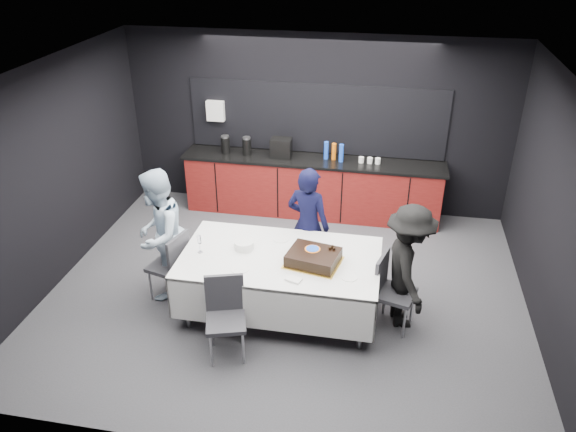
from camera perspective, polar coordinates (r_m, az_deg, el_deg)
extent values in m
plane|color=#434348|center=(7.32, -0.14, -7.61)|extent=(6.00, 6.00, 0.00)
cube|color=white|center=(6.11, -0.18, 14.13)|extent=(6.00, 5.00, 0.04)
cube|color=black|center=(8.88, 2.87, 9.27)|extent=(6.00, 0.04, 2.80)
cube|color=black|center=(4.55, -6.13, -11.53)|extent=(6.00, 0.04, 2.80)
cube|color=black|center=(7.69, -22.75, 3.90)|extent=(0.04, 5.00, 2.80)
cube|color=black|center=(6.78, 25.63, -0.01)|extent=(0.04, 5.00, 2.80)
cube|color=#60100F|center=(8.97, 2.46, 2.91)|extent=(4.00, 0.60, 0.90)
cube|color=black|center=(8.78, 2.52, 5.68)|extent=(4.10, 0.64, 0.04)
cube|color=black|center=(8.83, 2.87, 9.84)|extent=(4.00, 0.03, 1.10)
cube|color=white|center=(9.11, -7.35, 10.56)|extent=(0.28, 0.12, 0.32)
cylinder|color=black|center=(9.00, -6.37, 7.16)|extent=(0.14, 0.14, 0.26)
cylinder|color=black|center=(8.91, -4.20, 7.04)|extent=(0.14, 0.14, 0.26)
cube|color=black|center=(8.79, -0.70, 6.94)|extent=(0.32, 0.24, 0.30)
cylinder|color=blue|center=(8.74, 3.90, 6.67)|extent=(0.07, 0.07, 0.28)
cylinder|color=orange|center=(8.73, 4.69, 6.55)|extent=(0.07, 0.07, 0.26)
cylinder|color=blue|center=(8.65, 5.43, 6.38)|extent=(0.07, 0.07, 0.28)
cylinder|color=white|center=(8.69, 7.46, 5.68)|extent=(0.08, 0.08, 0.09)
cylinder|color=white|center=(8.68, 8.32, 5.61)|extent=(0.08, 0.08, 0.09)
cylinder|color=white|center=(8.68, 9.11, 5.54)|extent=(0.08, 0.08, 0.09)
cylinder|color=#99999E|center=(8.95, -6.42, 8.03)|extent=(0.12, 0.12, 0.03)
cylinder|color=#99999E|center=(8.86, -4.23, 7.91)|extent=(0.12, 0.12, 0.03)
cylinder|color=#99999E|center=(6.64, -10.23, -8.44)|extent=(0.06, 0.06, 0.75)
cylinder|color=#99999E|center=(7.41, -7.64, -3.92)|extent=(0.06, 0.06, 0.75)
cylinder|color=#99999E|center=(6.30, 7.42, -10.51)|extent=(0.06, 0.06, 0.75)
cylinder|color=#99999E|center=(7.11, 7.99, -5.50)|extent=(0.06, 0.06, 0.75)
cube|color=silver|center=(6.57, -0.80, -4.27)|extent=(2.32, 1.32, 0.04)
cube|color=silver|center=(6.21, -1.97, -9.52)|extent=(2.32, 0.02, 0.55)
cube|color=silver|center=(7.25, 0.22, -3.30)|extent=(2.32, 0.02, 0.55)
cube|color=silver|center=(7.00, -10.10, -5.10)|extent=(0.02, 1.32, 0.55)
cube|color=silver|center=(6.63, 9.09, -7.13)|extent=(0.02, 1.32, 0.55)
cube|color=gold|center=(6.45, 2.58, -4.74)|extent=(0.69, 0.60, 0.01)
cube|color=black|center=(6.41, 2.59, -4.23)|extent=(0.63, 0.55, 0.12)
cube|color=black|center=(6.37, 2.60, -3.72)|extent=(0.63, 0.55, 0.01)
cylinder|color=orange|center=(6.42, 2.51, -3.36)|extent=(0.18, 0.18, 0.00)
cylinder|color=blue|center=(6.42, 2.51, -3.33)|extent=(0.15, 0.15, 0.01)
sphere|color=black|center=(6.44, 4.35, -3.13)|extent=(0.04, 0.04, 0.04)
sphere|color=black|center=(6.41, 4.48, -3.33)|extent=(0.04, 0.04, 0.04)
sphere|color=black|center=(6.41, 4.13, -3.30)|extent=(0.04, 0.04, 0.04)
cylinder|color=white|center=(6.70, -4.47, -2.95)|extent=(0.23, 0.23, 0.10)
cylinder|color=white|center=(6.36, -4.93, -5.37)|extent=(0.21, 0.21, 0.01)
cylinder|color=white|center=(6.53, 4.75, -4.38)|extent=(0.21, 0.21, 0.01)
cylinder|color=white|center=(6.24, 6.24, -6.18)|extent=(0.19, 0.19, 0.01)
cylinder|color=white|center=(6.89, -0.73, -2.36)|extent=(0.19, 0.19, 0.01)
cube|color=white|center=(6.15, 0.56, -6.48)|extent=(0.20, 0.16, 0.03)
cylinder|color=white|center=(6.72, -8.92, -3.63)|extent=(0.06, 0.06, 0.00)
cylinder|color=white|center=(6.69, -8.95, -3.18)|extent=(0.01, 0.01, 0.12)
cylinder|color=white|center=(6.63, -9.03, -2.37)|extent=(0.05, 0.05, 0.10)
cube|color=#313136|center=(7.14, -12.11, -5.01)|extent=(0.52, 0.52, 0.05)
cube|color=#313136|center=(6.91, -11.05, -3.68)|extent=(0.15, 0.42, 0.45)
cylinder|color=#99999E|center=(7.47, -12.21, -5.52)|extent=(0.03, 0.03, 0.44)
cylinder|color=#99999E|center=(7.25, -13.81, -6.84)|extent=(0.03, 0.03, 0.44)
cylinder|color=#99999E|center=(7.29, -10.06, -6.21)|extent=(0.03, 0.03, 0.44)
cylinder|color=#99999E|center=(7.07, -11.63, -7.59)|extent=(0.03, 0.03, 0.44)
cube|color=#313136|center=(6.63, 10.89, -7.79)|extent=(0.52, 0.52, 0.05)
cube|color=#313136|center=(6.52, 9.49, -5.62)|extent=(0.15, 0.42, 0.45)
cylinder|color=#99999E|center=(6.60, 11.72, -10.55)|extent=(0.03, 0.03, 0.44)
cylinder|color=#99999E|center=(6.87, 12.50, -8.90)|extent=(0.03, 0.03, 0.44)
cylinder|color=#99999E|center=(6.67, 8.88, -9.82)|extent=(0.03, 0.03, 0.44)
cylinder|color=#99999E|center=(6.93, 9.77, -8.23)|extent=(0.03, 0.03, 0.44)
cube|color=#313136|center=(6.15, -6.33, -10.64)|extent=(0.52, 0.52, 0.05)
cube|color=#313136|center=(6.15, -6.48, -7.72)|extent=(0.41, 0.16, 0.45)
cylinder|color=#99999E|center=(6.18, -7.81, -13.37)|extent=(0.03, 0.03, 0.44)
cylinder|color=#99999E|center=(6.17, -4.57, -13.21)|extent=(0.03, 0.03, 0.44)
cylinder|color=#99999E|center=(6.43, -7.78, -11.36)|extent=(0.03, 0.03, 0.44)
cylinder|color=#99999E|center=(6.43, -4.70, -11.21)|extent=(0.03, 0.03, 0.44)
imported|color=black|center=(7.17, 2.05, -0.95)|extent=(0.67, 0.53, 1.59)
imported|color=#ADC5DA|center=(7.04, -12.98, -1.89)|extent=(0.64, 0.82, 1.69)
imported|color=black|center=(6.54, 12.07, -5.09)|extent=(0.77, 1.09, 1.53)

